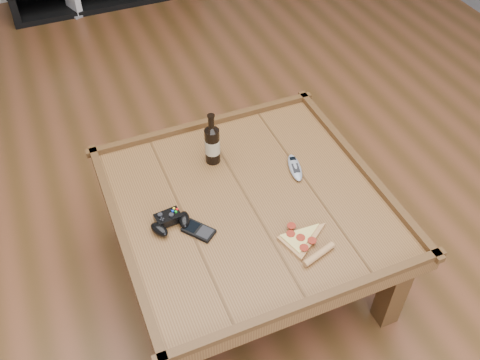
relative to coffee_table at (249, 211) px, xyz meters
name	(u,v)px	position (x,y,z in m)	size (l,w,h in m)	color
ground	(248,271)	(0.00, 0.00, -0.39)	(6.00, 6.00, 0.00)	#4B2F15
coffee_table	(249,211)	(0.00, 0.00, 0.00)	(1.03, 1.03, 0.48)	#593519
beer_bottle	(212,143)	(-0.05, 0.26, 0.15)	(0.06, 0.06, 0.23)	black
game_controller	(170,222)	(-0.31, 0.00, 0.08)	(0.16, 0.11, 0.04)	black
pizza_slice	(303,241)	(0.09, -0.26, 0.07)	(0.21, 0.27, 0.02)	tan
smartphone	(199,230)	(-0.23, -0.07, 0.07)	(0.12, 0.13, 0.02)	black
remote_control	(295,167)	(0.24, 0.09, 0.07)	(0.08, 0.16, 0.02)	gray
game_console	(73,0)	(-0.27, 2.60, -0.29)	(0.16, 0.20, 0.22)	gray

